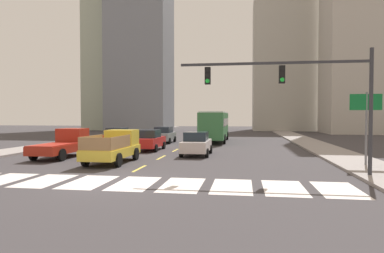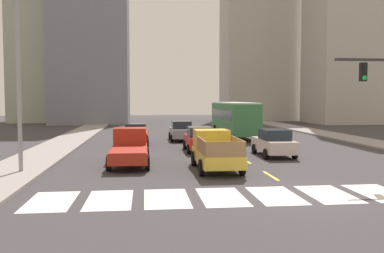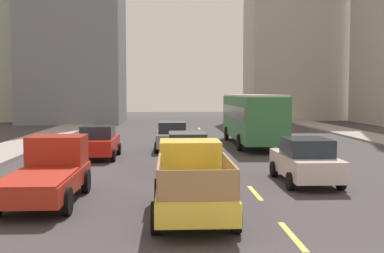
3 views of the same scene
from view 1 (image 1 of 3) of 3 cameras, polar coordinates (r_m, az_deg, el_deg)
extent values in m
plane|color=#3B373A|center=(15.24, -13.32, -9.15)|extent=(160.00, 160.00, 0.00)
cube|color=gray|center=(32.73, 20.57, -3.24)|extent=(3.20, 110.00, 0.15)
cube|color=gray|center=(36.72, -20.86, -2.71)|extent=(3.20, 110.00, 0.15)
cube|color=silver|center=(17.79, -29.06, -7.74)|extent=(1.63, 3.13, 0.01)
cube|color=silver|center=(16.63, -23.36, -8.32)|extent=(1.63, 3.13, 0.01)
cube|color=silver|center=(15.65, -16.87, -8.88)|extent=(1.63, 3.13, 0.01)
cube|color=silver|center=(14.90, -9.59, -9.37)|extent=(1.63, 3.13, 0.01)
cube|color=silver|center=(14.40, -1.65, -9.73)|extent=(1.63, 3.13, 0.01)
cube|color=silver|center=(14.19, 6.70, -9.92)|extent=(1.63, 3.13, 0.01)
cube|color=silver|center=(14.27, 15.13, -9.90)|extent=(1.63, 3.13, 0.01)
cube|color=silver|center=(14.65, 23.28, -9.68)|extent=(1.63, 3.13, 0.01)
cube|color=#E1CA47|center=(18.96, -8.78, -6.96)|extent=(0.16, 2.40, 0.01)
cube|color=#E1CA47|center=(23.73, -5.17, -5.18)|extent=(0.16, 2.40, 0.01)
cube|color=#E1CA47|center=(28.59, -2.78, -3.99)|extent=(0.16, 2.40, 0.01)
cube|color=#E1CA47|center=(33.48, -1.10, -3.14)|extent=(0.16, 2.40, 0.01)
cube|color=#E1CA47|center=(38.40, 0.15, -2.50)|extent=(0.16, 2.40, 0.01)
cube|color=#E1CA47|center=(43.34, 1.12, -2.01)|extent=(0.16, 2.40, 0.01)
cube|color=#E1CA47|center=(48.30, 1.89, -1.62)|extent=(0.16, 2.40, 0.01)
cube|color=#E1CA47|center=(53.26, 2.51, -1.30)|extent=(0.16, 2.40, 0.01)
cube|color=gold|center=(21.38, -13.20, -4.16)|extent=(1.96, 5.20, 0.56)
cube|color=gold|center=(22.90, -11.64, -1.80)|extent=(1.84, 1.60, 1.00)
cube|color=#19232D|center=(23.30, -11.27, -1.29)|extent=(1.72, 0.08, 0.56)
cube|color=gold|center=(20.48, -14.20, -3.56)|extent=(1.84, 3.30, 0.06)
cylinder|color=black|center=(23.22, -14.02, -4.39)|extent=(0.22, 0.80, 0.80)
cylinder|color=black|center=(22.54, -9.40, -4.55)|extent=(0.22, 0.80, 0.80)
cylinder|color=black|center=(20.39, -17.40, -5.28)|extent=(0.22, 0.80, 0.80)
cylinder|color=black|center=(19.62, -12.22, -5.51)|extent=(0.22, 0.80, 0.80)
cube|color=olive|center=(20.81, -16.50, -2.44)|extent=(0.06, 3.17, 0.70)
cube|color=olive|center=(20.11, -11.83, -2.55)|extent=(0.06, 3.17, 0.70)
cube|color=olive|center=(19.00, -16.05, -2.84)|extent=(1.80, 0.06, 0.70)
cube|color=#A62616|center=(25.03, -21.15, -3.37)|extent=(1.96, 5.20, 0.56)
cube|color=#A62616|center=(26.46, -19.34, -1.38)|extent=(1.84, 1.60, 1.00)
cube|color=#19232D|center=(26.84, -18.91, -0.95)|extent=(1.72, 0.08, 0.56)
cube|color=#A02015|center=(24.19, -22.27, -2.82)|extent=(1.84, 3.30, 0.06)
cylinder|color=black|center=(26.89, -21.31, -3.62)|extent=(0.22, 0.80, 0.80)
cylinder|color=black|center=(25.97, -17.55, -3.77)|extent=(0.22, 0.80, 0.80)
cylinder|color=black|center=(24.25, -24.99, -4.25)|extent=(0.22, 0.80, 0.80)
cylinder|color=black|center=(23.23, -20.94, -4.46)|extent=(0.22, 0.80, 0.80)
cube|color=#347240|center=(37.94, 3.83, 0.23)|extent=(2.50, 10.80, 2.70)
cube|color=#19232D|center=(37.94, 3.83, 0.76)|extent=(2.52, 9.94, 0.80)
cube|color=silver|center=(37.93, 3.83, 2.36)|extent=(2.40, 10.37, 0.12)
cylinder|color=black|center=(41.45, 2.48, -1.50)|extent=(0.22, 1.00, 1.00)
cylinder|color=black|center=(41.26, 5.94, -1.52)|extent=(0.22, 1.00, 1.00)
cylinder|color=black|center=(35.19, 1.39, -2.09)|extent=(0.22, 1.00, 1.00)
cylinder|color=black|center=(34.96, 5.46, -2.12)|extent=(0.22, 1.00, 1.00)
cube|color=red|center=(28.67, -7.15, -2.58)|extent=(1.80, 4.40, 0.76)
cube|color=#1E2833|center=(28.48, -7.23, -1.20)|extent=(1.58, 2.11, 0.64)
cylinder|color=black|center=(30.26, -8.09, -3.08)|extent=(0.22, 0.64, 0.64)
cylinder|color=black|center=(29.80, -4.76, -3.14)|extent=(0.22, 0.64, 0.64)
cylinder|color=black|center=(27.67, -9.71, -3.54)|extent=(0.22, 0.64, 0.64)
cylinder|color=black|center=(27.16, -6.09, -3.63)|extent=(0.22, 0.64, 0.64)
cube|color=gray|center=(36.39, -4.72, -1.65)|extent=(1.80, 4.40, 0.76)
cube|color=#1E2833|center=(36.21, -4.78, -0.56)|extent=(1.58, 2.11, 0.64)
cylinder|color=black|center=(37.95, -5.57, -2.08)|extent=(0.22, 0.64, 0.64)
cylinder|color=black|center=(37.55, -2.91, -2.12)|extent=(0.22, 0.64, 0.64)
cylinder|color=black|center=(35.31, -6.65, -2.38)|extent=(0.22, 0.64, 0.64)
cylinder|color=black|center=(34.89, -3.80, -2.42)|extent=(0.22, 0.64, 0.64)
cube|color=silver|center=(24.95, 0.78, -3.22)|extent=(1.80, 4.40, 0.76)
cube|color=#1E2833|center=(24.75, 0.74, -1.64)|extent=(1.58, 2.11, 0.64)
cylinder|color=black|center=(26.46, -0.75, -3.76)|extent=(0.22, 0.64, 0.64)
cylinder|color=black|center=(26.23, 3.14, -3.81)|extent=(0.22, 0.64, 0.64)
cylinder|color=black|center=(23.79, -1.82, -4.39)|extent=(0.22, 0.64, 0.64)
cylinder|color=black|center=(23.53, 2.51, -4.46)|extent=(0.22, 0.64, 0.64)
cube|color=red|center=(34.41, -12.29, -1.88)|extent=(1.80, 4.40, 0.76)
cube|color=#1E2833|center=(34.23, -12.38, -0.73)|extent=(1.58, 2.11, 0.64)
cylinder|color=black|center=(36.03, -12.85, -2.33)|extent=(0.22, 0.64, 0.64)
cylinder|color=black|center=(35.41, -10.13, -2.38)|extent=(0.22, 0.64, 0.64)
cylinder|color=black|center=(33.51, -14.55, -2.65)|extent=(0.22, 0.64, 0.64)
cylinder|color=black|center=(32.85, -11.66, -2.71)|extent=(0.22, 0.64, 0.64)
cylinder|color=#2D2D33|center=(17.71, 27.73, 1.97)|extent=(0.18, 0.18, 6.00)
cube|color=#2D2D33|center=(16.97, 13.32, 10.28)|extent=(8.88, 0.12, 0.12)
cube|color=black|center=(16.94, 14.81, 8.41)|extent=(0.28, 0.24, 0.84)
cylinder|color=black|center=(16.85, 14.87, 9.34)|extent=(0.20, 0.04, 0.20)
cylinder|color=black|center=(16.81, 14.86, 8.46)|extent=(0.20, 0.04, 0.20)
cylinder|color=green|center=(16.79, 14.86, 7.58)|extent=(0.20, 0.04, 0.20)
cube|color=black|center=(16.93, 2.64, 8.47)|extent=(0.28, 0.24, 0.84)
cylinder|color=black|center=(16.84, 2.60, 9.40)|extent=(0.20, 0.04, 0.20)
cylinder|color=black|center=(16.81, 2.60, 8.52)|extent=(0.20, 0.04, 0.20)
cylinder|color=green|center=(16.78, 2.60, 7.64)|extent=(0.20, 0.04, 0.20)
cylinder|color=slate|center=(21.32, 27.13, -0.50)|extent=(0.12, 0.12, 4.20)
cube|color=#10662D|center=(21.29, 27.07, 3.67)|extent=(1.70, 0.06, 0.90)
cube|color=#B7B0A4|center=(64.84, 26.37, 17.65)|extent=(11.02, 9.72, 41.59)
cube|color=#A9B39E|center=(75.65, -14.04, 12.66)|extent=(7.12, 9.78, 34.43)
cube|color=#B3AFA3|center=(70.74, 15.04, 9.68)|extent=(11.83, 8.95, 25.31)
cube|color=gray|center=(66.92, -8.63, 12.39)|extent=(11.08, 9.76, 30.42)
camera|label=2|loc=(11.65, -88.71, 3.80)|focal=39.65mm
camera|label=3|loc=(10.87, -43.49, 4.15)|focal=45.06mm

